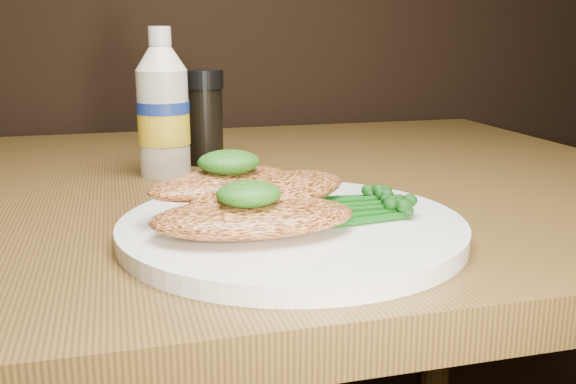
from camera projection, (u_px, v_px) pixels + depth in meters
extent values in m
cylinder|color=white|center=(292.00, 228.00, 0.55)|extent=(0.30, 0.30, 0.02)
ellipsoid|color=#D97D45|center=(254.00, 217.00, 0.51)|extent=(0.17, 0.09, 0.03)
ellipsoid|color=#D97D45|center=(270.00, 191.00, 0.56)|extent=(0.18, 0.15, 0.03)
ellipsoid|color=#D97D45|center=(222.00, 183.00, 0.56)|extent=(0.16, 0.12, 0.02)
ellipsoid|color=#08370A|center=(249.00, 194.00, 0.51)|extent=(0.06, 0.05, 0.02)
ellipsoid|color=#08370A|center=(229.00, 162.00, 0.56)|extent=(0.06, 0.06, 0.02)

